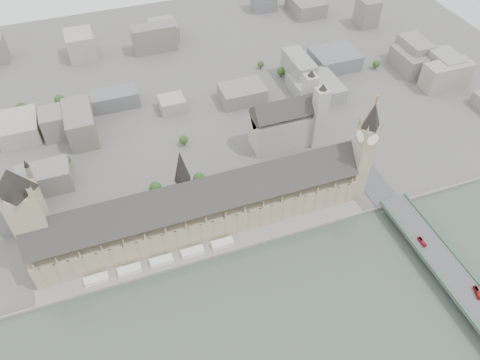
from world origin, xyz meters
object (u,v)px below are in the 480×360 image
object	(u,v)px
elizabeth_tower	(365,146)
red_bus_north	(422,242)
palace_of_westminster	(200,208)
victoria_tower	(28,215)
westminster_abbey	(288,122)
westminster_bridge	(444,268)
red_bus_south	(477,292)

from	to	relation	value
elizabeth_tower	red_bus_north	bearing A→B (deg)	-75.35
palace_of_westminster	victoria_tower	bearing A→B (deg)	177.04
elizabeth_tower	westminster_abbey	size ratio (longest dim) A/B	1.58
westminster_bridge	westminster_abbey	world-z (taller)	westminster_abbey
palace_of_westminster	red_bus_south	world-z (taller)	palace_of_westminster
red_bus_north	elizabeth_tower	bearing A→B (deg)	106.76
victoria_tower	red_bus_north	size ratio (longest dim) A/B	10.42
victoria_tower	westminster_bridge	world-z (taller)	victoria_tower
elizabeth_tower	westminster_bridge	distance (m)	111.81
victoria_tower	red_bus_north	distance (m)	296.19
westminster_bridge	red_bus_south	size ratio (longest dim) A/B	30.60
westminster_abbey	red_bus_north	size ratio (longest dim) A/B	7.08
victoria_tower	elizabeth_tower	bearing A→B (deg)	-3.96
westminster_bridge	westminster_abbey	bearing A→B (deg)	105.64
red_bus_south	victoria_tower	bearing A→B (deg)	173.52
victoria_tower	westminster_bridge	distance (m)	309.91
westminster_bridge	palace_of_westminster	bearing A→B (deg)	146.51
elizabeth_tower	red_bus_south	world-z (taller)	elizabeth_tower
red_bus_north	red_bus_south	world-z (taller)	red_bus_south
red_bus_south	westminster_bridge	bearing A→B (deg)	119.91
victoria_tower	westminster_bridge	xyz separation A→B (m)	(284.00, -113.50, -50.08)
victoria_tower	westminster_bridge	bearing A→B (deg)	-21.78
westminster_abbey	red_bus_north	bearing A→B (deg)	-73.90
elizabeth_tower	red_bus_north	size ratio (longest dim) A/B	11.20
red_bus_north	red_bus_south	size ratio (longest dim) A/B	0.90
victoria_tower	red_bus_south	size ratio (longest dim) A/B	9.42
red_bus_north	red_bus_south	xyz separation A→B (m)	(10.33, -51.96, 0.14)
elizabeth_tower	red_bus_north	world-z (taller)	elizabeth_tower
red_bus_south	elizabeth_tower	bearing A→B (deg)	122.90
westminster_bridge	elizabeth_tower	bearing A→B (deg)	104.11
elizabeth_tower	victoria_tower	world-z (taller)	elizabeth_tower
palace_of_westminster	elizabeth_tower	distance (m)	142.94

